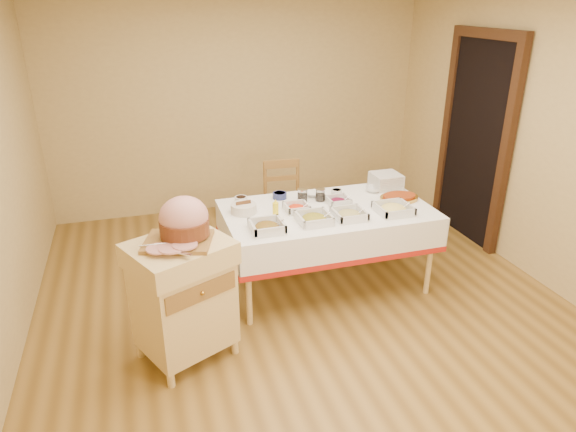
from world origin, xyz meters
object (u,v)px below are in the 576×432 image
object	(u,v)px
preserve_jar_right	(320,195)
brass_platter	(399,198)
mustard_bottle	(276,209)
dining_table	(327,225)
butcher_cart	(183,294)
dining_chair	(284,204)
bread_basket	(244,208)
plate_stack	(386,181)
ham_on_board	(183,222)
preserve_jar_left	(302,196)

from	to	relation	value
preserve_jar_right	brass_platter	xyz separation A→B (m)	(0.70, -0.19, -0.03)
preserve_jar_right	mustard_bottle	distance (m)	0.55
dining_table	butcher_cart	xyz separation A→B (m)	(-1.35, -0.67, -0.07)
dining_chair	bread_basket	distance (m)	1.03
preserve_jar_right	plate_stack	distance (m)	0.74
ham_on_board	preserve_jar_right	xyz separation A→B (m)	(1.31, 0.83, -0.25)
preserve_jar_left	plate_stack	bearing A→B (deg)	6.56
dining_table	ham_on_board	size ratio (longest dim) A/B	3.81
preserve_jar_right	brass_platter	size ratio (longest dim) A/B	0.31
ham_on_board	bread_basket	size ratio (longest dim) A/B	2.16
dining_chair	bread_basket	size ratio (longest dim) A/B	4.14
preserve_jar_right	plate_stack	xyz separation A→B (m)	(0.73, 0.13, 0.02)
preserve_jar_left	preserve_jar_right	bearing A→B (deg)	-11.15
ham_on_board	preserve_jar_left	world-z (taller)	ham_on_board
dining_chair	ham_on_board	distance (m)	2.02
dining_chair	ham_on_board	xyz separation A→B (m)	(-1.18, -1.53, 0.59)
ham_on_board	preserve_jar_left	bearing A→B (deg)	36.79
preserve_jar_right	plate_stack	bearing A→B (deg)	10.42
dining_chair	preserve_jar_right	world-z (taller)	dining_chair
plate_stack	brass_platter	bearing A→B (deg)	-95.05
brass_platter	dining_chair	bearing A→B (deg)	133.12
dining_chair	plate_stack	size ratio (longest dim) A/B	3.49
preserve_jar_right	brass_platter	bearing A→B (deg)	-15.22
butcher_cart	dining_chair	xyz separation A→B (m)	(1.23, 1.56, -0.05)
brass_platter	ham_on_board	bearing A→B (deg)	-162.44
mustard_bottle	plate_stack	xyz separation A→B (m)	(1.22, 0.37, 0.00)
ham_on_board	bread_basket	distance (m)	0.99
dining_chair	preserve_jar_left	xyz separation A→B (m)	(-0.03, -0.67, 0.34)
butcher_cart	ham_on_board	world-z (taller)	ham_on_board
ham_on_board	brass_platter	distance (m)	2.13
preserve_jar_left	dining_chair	bearing A→B (deg)	87.53
dining_table	mustard_bottle	distance (m)	0.54
preserve_jar_left	plate_stack	distance (m)	0.90
brass_platter	bread_basket	bearing A→B (deg)	175.20
brass_platter	mustard_bottle	bearing A→B (deg)	-177.76
dining_chair	mustard_bottle	xyz separation A→B (m)	(-0.36, -0.94, 0.36)
dining_table	ham_on_board	xyz separation A→B (m)	(-1.30, -0.63, 0.46)
ham_on_board	mustard_bottle	distance (m)	1.04
dining_chair	butcher_cart	bearing A→B (deg)	-128.09
dining_table	butcher_cart	world-z (taller)	butcher_cart
dining_table	brass_platter	bearing A→B (deg)	0.61
ham_on_board	mustard_bottle	world-z (taller)	ham_on_board
dining_table	brass_platter	size ratio (longest dim) A/B	4.98
butcher_cart	preserve_jar_right	xyz separation A→B (m)	(1.36, 0.87, 0.28)
dining_chair	dining_table	bearing A→B (deg)	-82.03
butcher_cart	preserve_jar_right	distance (m)	1.64
preserve_jar_left	mustard_bottle	xyz separation A→B (m)	(-0.33, -0.27, 0.02)
dining_table	plate_stack	world-z (taller)	plate_stack
dining_table	dining_chair	distance (m)	0.91
mustard_bottle	dining_chair	bearing A→B (deg)	69.06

